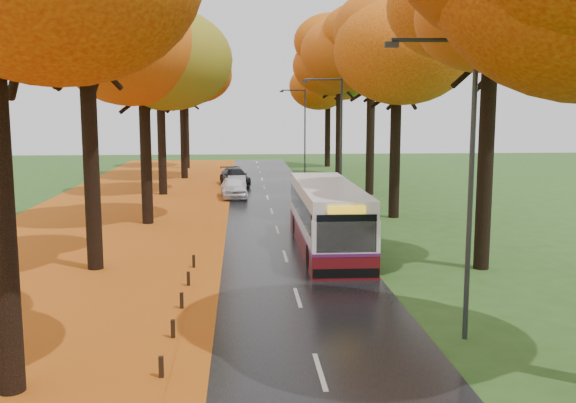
{
  "coord_description": "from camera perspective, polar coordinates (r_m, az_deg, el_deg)",
  "views": [
    {
      "loc": [
        -1.8,
        -8.29,
        6.18
      ],
      "look_at": [
        0.0,
        16.36,
        2.6
      ],
      "focal_mm": 40.0,
      "sensor_mm": 36.0,
      "label": 1
    }
  ],
  "objects": [
    {
      "name": "streetlamp_mid",
      "position": [
        38.74,
        4.38,
        6.05
      ],
      "size": [
        2.45,
        0.18,
        8.0
      ],
      "color": "#333538",
      "rests_on": "ground"
    },
    {
      "name": "car_silver",
      "position": [
        47.46,
        -4.57,
        1.52
      ],
      "size": [
        1.42,
        3.76,
        1.22
      ],
      "primitive_type": "imported",
      "rotation": [
        0.0,
        0.0,
        0.04
      ],
      "color": "#A2A5AA",
      "rests_on": "road"
    },
    {
      "name": "car_white",
      "position": [
        44.72,
        -4.85,
        1.26
      ],
      "size": [
        2.02,
        4.38,
        1.45
      ],
      "primitive_type": "imported",
      "rotation": [
        0.0,
        0.0,
        0.07
      ],
      "color": "white",
      "rests_on": "road"
    },
    {
      "name": "trees_right",
      "position": [
        36.5,
        10.4,
        13.63
      ],
      "size": [
        9.3,
        74.2,
        13.96
      ],
      "color": "black",
      "rests_on": "ground"
    },
    {
      "name": "bollard_row",
      "position": [
        14.4,
        -11.86,
        -16.21
      ],
      "size": [
        0.11,
        23.51,
        0.52
      ],
      "color": "black",
      "rests_on": "ground"
    },
    {
      "name": "streetlamp_far",
      "position": [
        60.58,
        1.28,
        6.85
      ],
      "size": [
        2.45,
        0.18,
        8.0
      ],
      "color": "#333538",
      "rests_on": "ground"
    },
    {
      "name": "streetlamp_near",
      "position": [
        17.33,
        15.22,
        3.1
      ],
      "size": [
        2.45,
        0.18,
        8.0
      ],
      "color": "#333538",
      "rests_on": "ground"
    },
    {
      "name": "leaf_drift",
      "position": [
        33.87,
        -6.23,
        -2.25
      ],
      "size": [
        0.9,
        90.0,
        0.01
      ],
      "primitive_type": "cube",
      "color": "#C15013",
      "rests_on": "road"
    },
    {
      "name": "centre_line",
      "position": [
        33.9,
        -1.06,
        -2.19
      ],
      "size": [
        0.12,
        90.0,
        0.01
      ],
      "primitive_type": "cube",
      "color": "silver",
      "rests_on": "road"
    },
    {
      "name": "road",
      "position": [
        33.9,
        -1.06,
        -2.23
      ],
      "size": [
        6.5,
        90.0,
        0.04
      ],
      "primitive_type": "cube",
      "color": "black",
      "rests_on": "ground"
    },
    {
      "name": "trees_left",
      "position": [
        35.91,
        -13.14,
        13.39
      ],
      "size": [
        9.2,
        74.0,
        13.88
      ],
      "color": "black",
      "rests_on": "ground"
    },
    {
      "name": "bus",
      "position": [
        28.26,
        3.51,
        -1.23
      ],
      "size": [
        2.55,
        10.88,
        2.86
      ],
      "rotation": [
        0.0,
        0.0,
        -0.01
      ],
      "color": "#590D12",
      "rests_on": "road"
    },
    {
      "name": "leaf_verge",
      "position": [
        34.61,
        -16.13,
        -2.36
      ],
      "size": [
        12.0,
        90.0,
        0.02
      ],
      "primitive_type": "cube",
      "color": "#8C490C",
      "rests_on": "ground"
    },
    {
      "name": "car_dark",
      "position": [
        52.2,
        -4.76,
        2.21
      ],
      "size": [
        2.8,
        5.01,
        1.37
      ],
      "primitive_type": "imported",
      "rotation": [
        0.0,
        0.0,
        0.2
      ],
      "color": "black",
      "rests_on": "road"
    }
  ]
}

